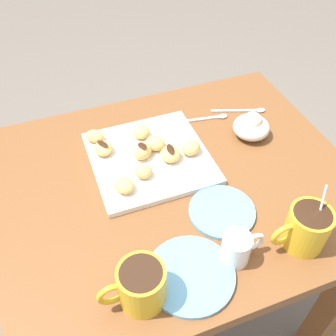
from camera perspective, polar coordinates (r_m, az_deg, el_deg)
name	(u,v)px	position (r m, az deg, el deg)	size (l,w,h in m)	color
ground_plane	(175,308)	(1.59, 1.03, -20.23)	(8.00, 8.00, 0.00)	#665B51
dining_table	(178,217)	(1.08, 1.44, -7.33)	(0.88, 0.73, 0.75)	brown
pastry_plate_square	(150,158)	(1.00, -2.76, 1.50)	(0.30, 0.30, 0.02)	silver
coffee_mug_mustard_left	(306,227)	(0.85, 19.97, -8.35)	(0.13, 0.09, 0.15)	gold
coffee_mug_mustard_right	(141,285)	(0.73, -4.11, -17.04)	(0.13, 0.09, 0.09)	gold
cream_pitcher_white	(237,247)	(0.80, 10.28, -11.62)	(0.10, 0.06, 0.07)	silver
ice_cream_bowl	(251,126)	(1.08, 12.38, 6.15)	(0.10, 0.10, 0.08)	silver
saucer_sky_left	(190,275)	(0.80, 3.38, -15.64)	(0.18, 0.18, 0.01)	#66A8DB
saucer_sky_right	(222,211)	(0.89, 8.07, -6.45)	(0.15, 0.15, 0.01)	#66A8DB
loose_spoon_near_saucer	(245,111)	(1.18, 11.39, 8.42)	(0.16, 0.06, 0.01)	silver
loose_spoon_by_plate	(207,118)	(1.13, 5.86, 7.39)	(0.16, 0.04, 0.01)	silver
beignet_0	(124,185)	(0.90, -6.61, -2.58)	(0.05, 0.05, 0.03)	#E5B260
beignet_1	(143,171)	(0.93, -3.72, -0.50)	(0.04, 0.04, 0.03)	#E5B260
beignet_2	(103,149)	(1.00, -9.65, 2.89)	(0.05, 0.05, 0.03)	#E5B260
chocolate_drizzle_2	(103,144)	(0.99, -9.77, 3.58)	(0.04, 0.02, 0.01)	#381E11
beignet_3	(95,136)	(1.04, -10.91, 4.70)	(0.05, 0.04, 0.03)	#E5B260
beignet_4	(141,132)	(1.04, -4.05, 5.41)	(0.05, 0.05, 0.03)	#E5B260
beignet_5	(191,148)	(0.99, 3.45, 3.05)	(0.04, 0.05, 0.04)	#E5B260
beignet_6	(171,154)	(0.97, 0.41, 2.09)	(0.05, 0.05, 0.03)	#E5B260
chocolate_drizzle_6	(171,149)	(0.96, 0.41, 2.89)	(0.04, 0.02, 0.01)	#381E11
beignet_7	(143,152)	(0.98, -3.82, 2.48)	(0.04, 0.05, 0.04)	#E5B260
chocolate_drizzle_7	(142,146)	(0.96, -3.88, 3.35)	(0.03, 0.02, 0.01)	#381E11
beignet_8	(155,143)	(1.00, -1.93, 3.73)	(0.05, 0.05, 0.03)	#E5B260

